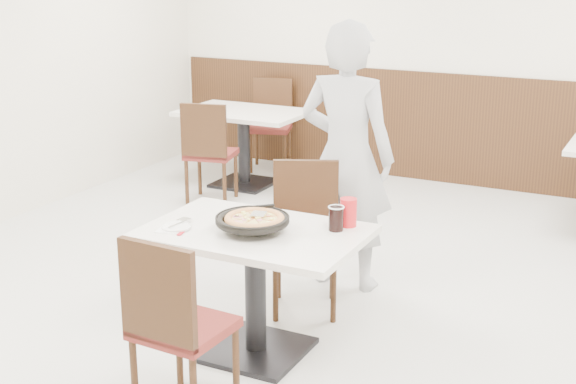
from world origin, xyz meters
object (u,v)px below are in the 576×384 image
at_px(pizza_pan, 253,224).
at_px(bg_chair_left_near, 211,151).
at_px(chair_near, 184,323).
at_px(red_cup, 348,212).
at_px(diner_person, 347,157).
at_px(pizza, 255,222).
at_px(bg_chair_left_far, 270,126).
at_px(chair_far, 305,240).
at_px(main_table, 256,292).
at_px(bg_table_left, 244,148).
at_px(side_plate, 176,227).
at_px(cola_glass, 336,219).

xyz_separation_m(pizza_pan, bg_chair_left_near, (-1.81, 2.46, -0.32)).
bearing_deg(chair_near, red_cup, 68.23).
relative_size(chair_near, diner_person, 0.52).
xyz_separation_m(pizza, bg_chair_left_far, (-1.88, 3.73, -0.34)).
relative_size(diner_person, bg_chair_left_far, 1.92).
bearing_deg(pizza_pan, red_cup, 37.13).
xyz_separation_m(chair_near, red_cup, (0.45, 0.98, 0.35)).
bearing_deg(chair_far, red_cup, 115.75).
xyz_separation_m(main_table, bg_chair_left_far, (-1.86, 3.69, 0.10)).
bearing_deg(red_cup, bg_chair_left_near, 136.50).
xyz_separation_m(bg_table_left, bg_chair_left_far, (-0.05, 0.64, 0.10)).
height_order(red_cup, bg_chair_left_near, bg_chair_left_near).
bearing_deg(pizza, main_table, 118.40).
relative_size(chair_near, red_cup, 5.94).
distance_m(diner_person, bg_table_left, 2.70).
distance_m(bg_table_left, bg_chair_left_near, 0.63).
bearing_deg(main_table, chair_near, -91.47).
height_order(bg_table_left, bg_chair_left_near, bg_chair_left_near).
height_order(side_plate, bg_table_left, side_plate).
bearing_deg(pizza, pizza_pan, 165.01).
relative_size(bg_chair_left_near, bg_chair_left_far, 1.00).
xyz_separation_m(chair_far, pizza, (0.02, -0.69, 0.34)).
distance_m(pizza, red_cup, 0.53).
relative_size(side_plate, diner_person, 0.09).
height_order(main_table, cola_glass, cola_glass).
relative_size(cola_glass, bg_chair_left_near, 0.14).
relative_size(pizza, side_plate, 1.97).
bearing_deg(pizza_pan, side_plate, -160.05).
bearing_deg(pizza, chair_far, 91.87).
bearing_deg(pizza_pan, cola_glass, 29.42).
distance_m(chair_far, bg_table_left, 3.00).
relative_size(main_table, side_plate, 7.36).
xyz_separation_m(pizza_pan, bg_chair_left_far, (-1.87, 3.72, -0.32)).
relative_size(main_table, red_cup, 7.50).
bearing_deg(chair_far, cola_glass, 106.70).
distance_m(pizza, side_plate, 0.45).
height_order(diner_person, bg_chair_left_near, diner_person).
distance_m(diner_person, bg_chair_left_far, 3.19).
relative_size(red_cup, bg_chair_left_near, 0.17).
xyz_separation_m(pizza, cola_glass, (0.39, 0.23, 0.00)).
distance_m(chair_near, cola_glass, 1.04).
distance_m(pizza, bg_table_left, 3.61).
relative_size(diner_person, bg_chair_left_near, 1.92).
bearing_deg(cola_glass, chair_near, -115.62).
relative_size(pizza_pan, side_plate, 2.12).
xyz_separation_m(pizza_pan, cola_glass, (0.40, 0.23, 0.02)).
distance_m(side_plate, cola_glass, 0.89).
relative_size(main_table, chair_far, 1.26).
distance_m(main_table, side_plate, 0.58).
height_order(pizza, bg_table_left, pizza).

